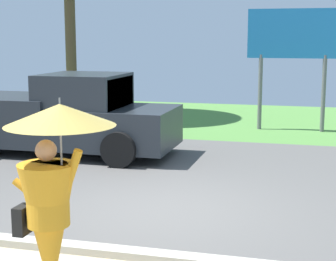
% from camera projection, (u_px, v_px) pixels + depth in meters
% --- Properties ---
extents(ground_plane, '(40.00, 22.00, 0.20)m').
position_uv_depth(ground_plane, '(199.00, 169.00, 11.69)').
color(ground_plane, '#565451').
extents(monk_pedestrian, '(1.13, 1.12, 2.13)m').
position_uv_depth(monk_pedestrian, '(52.00, 193.00, 5.66)').
color(monk_pedestrian, orange).
rests_on(monk_pedestrian, ground_plane).
extents(pickup_truck, '(5.20, 2.28, 1.88)m').
position_uv_depth(pickup_truck, '(66.00, 117.00, 12.92)').
color(pickup_truck, '#23282D').
rests_on(pickup_truck, ground_plane).
extents(roadside_billboard, '(2.60, 0.12, 3.50)m').
position_uv_depth(roadside_billboard, '(293.00, 42.00, 15.81)').
color(roadside_billboard, slate).
rests_on(roadside_billboard, ground_plane).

